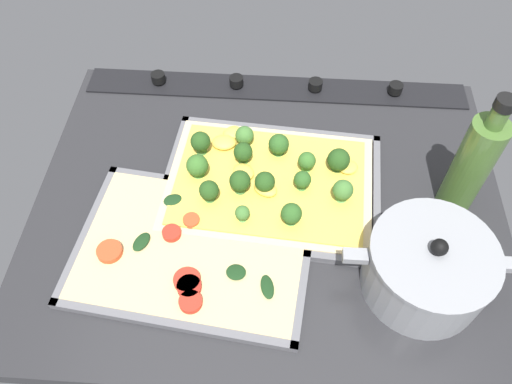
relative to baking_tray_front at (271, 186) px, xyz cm
name	(u,v)px	position (x,y,z in cm)	size (l,w,h in cm)	color
ground_plane	(268,207)	(0.31, 3.07, -1.86)	(79.50, 63.14, 3.00)	#28282B
stove_control_panel	(276,87)	(0.31, -25.00, 0.19)	(76.32, 7.00, 2.60)	black
baking_tray_front	(271,186)	(0.00, 0.00, 0.00)	(39.12, 29.76, 1.30)	slate
broccoli_pizza	(268,177)	(0.56, -0.42, 1.83)	(36.55, 27.19, 5.87)	beige
baking_tray_back	(194,250)	(11.63, 13.46, 0.00)	(39.53, 30.47, 1.30)	slate
veggie_pizza_back	(191,250)	(11.86, 13.82, 0.69)	(36.87, 27.81, 1.90)	#D7BA7E
cooking_pot	(427,268)	(-23.29, 16.84, 4.58)	(25.01, 18.16, 12.18)	gray
oil_bottle	(472,164)	(-30.98, 0.89, 9.51)	(5.80, 5.80, 23.50)	#476B2D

